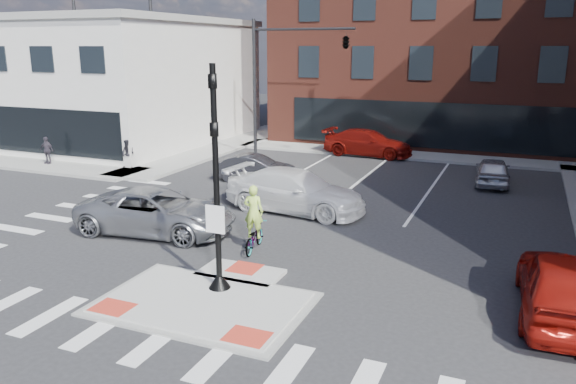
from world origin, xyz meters
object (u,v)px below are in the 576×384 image
at_px(cyclist, 254,229).
at_px(pedestrian_a, 128,154).
at_px(red_sedan, 563,285).
at_px(pedestrian_b, 47,150).
at_px(white_pickup, 295,191).
at_px(silver_suv, 157,212).
at_px(bg_car_silver, 493,171).
at_px(bg_car_dark, 255,168).
at_px(bg_car_red, 368,143).

height_order(cyclist, pedestrian_a, cyclist).
xyz_separation_m(red_sedan, pedestrian_b, (-25.51, 8.75, 0.06)).
bearing_deg(pedestrian_b, cyclist, -24.92).
xyz_separation_m(white_pickup, pedestrian_a, (-11.15, 3.65, 0.07)).
bearing_deg(white_pickup, pedestrian_a, 76.85).
distance_m(silver_suv, bg_car_silver, 16.25).
xyz_separation_m(silver_suv, bg_car_dark, (-0.25, 8.51, -0.13)).
height_order(silver_suv, cyclist, cyclist).
distance_m(red_sedan, pedestrian_b, 26.97).
xyz_separation_m(bg_car_red, pedestrian_a, (-10.75, -9.10, 0.13)).
distance_m(red_sedan, pedestrian_a, 22.78).
bearing_deg(pedestrian_b, bg_car_red, 32.15).
distance_m(red_sedan, bg_car_silver, 14.06).
height_order(bg_car_silver, pedestrian_b, pedestrian_b).
xyz_separation_m(white_pickup, bg_car_silver, (7.07, 7.89, -0.18)).
bearing_deg(bg_car_silver, pedestrian_a, 8.69).
height_order(red_sedan, white_pickup, red_sedan).
bearing_deg(red_sedan, bg_car_red, -64.51).
height_order(bg_car_dark, pedestrian_b, pedestrian_b).
height_order(white_pickup, bg_car_red, white_pickup).
xyz_separation_m(bg_car_silver, bg_car_red, (-7.47, 4.87, 0.12)).
bearing_deg(cyclist, silver_suv, -13.53).
xyz_separation_m(bg_car_dark, cyclist, (4.24, -8.79, 0.09)).
relative_size(silver_suv, bg_car_silver, 1.46).
bearing_deg(pedestrian_a, pedestrian_b, -169.43).
bearing_deg(bg_car_silver, white_pickup, 43.72).
height_order(silver_suv, bg_car_red, silver_suv).
xyz_separation_m(red_sedan, white_pickup, (-9.50, 5.96, -0.01)).
xyz_separation_m(red_sedan, pedestrian_a, (-20.65, 9.61, 0.06)).
bearing_deg(cyclist, red_sedan, 162.80).
distance_m(bg_car_dark, cyclist, 9.77).
bearing_deg(bg_car_red, cyclist, -173.51).
bearing_deg(white_pickup, pedestrian_b, 85.11).
xyz_separation_m(red_sedan, bg_car_dark, (-13.29, 10.04, -0.20)).
distance_m(red_sedan, bg_car_red, 21.17).
height_order(silver_suv, white_pickup, white_pickup).
distance_m(silver_suv, pedestrian_a, 11.11).
distance_m(pedestrian_a, pedestrian_b, 4.94).
distance_m(bg_car_red, cyclist, 17.50).
distance_m(cyclist, pedestrian_a, 14.31).
relative_size(bg_car_silver, pedestrian_a, 2.56).
bearing_deg(bg_car_red, pedestrian_a, 133.94).
relative_size(red_sedan, white_pickup, 0.86).
bearing_deg(pedestrian_b, bg_car_silver, 12.04).
bearing_deg(bg_car_red, red_sedan, -148.45).
distance_m(bg_car_red, pedestrian_a, 14.09).
distance_m(white_pickup, bg_car_silver, 10.60).
bearing_deg(bg_car_silver, bg_car_red, -37.48).
relative_size(bg_car_red, pedestrian_b, 3.57).
distance_m(silver_suv, red_sedan, 13.12).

